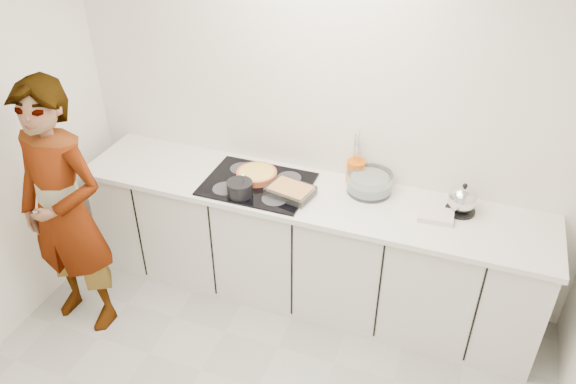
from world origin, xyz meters
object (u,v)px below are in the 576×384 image
(tart_dish, at_px, (257,174))
(mixing_bowl, at_px, (369,183))
(saucepan, at_px, (240,188))
(hob, at_px, (258,184))
(utensil_crock, at_px, (356,171))
(kettle, at_px, (462,200))
(baking_dish, at_px, (291,190))
(cook, at_px, (65,213))

(tart_dish, distance_m, mixing_bowl, 0.78)
(saucepan, bearing_deg, hob, 71.80)
(saucepan, xyz_separation_m, utensil_crock, (0.67, 0.44, 0.02))
(hob, xyz_separation_m, utensil_crock, (0.62, 0.28, 0.07))
(tart_dish, xyz_separation_m, kettle, (1.37, 0.08, 0.05))
(mixing_bowl, bearing_deg, tart_dish, -171.47)
(tart_dish, bearing_deg, mixing_bowl, 8.53)
(saucepan, height_order, baking_dish, saucepan)
(hob, xyz_separation_m, baking_dish, (0.26, -0.05, 0.04))
(kettle, height_order, cook, cook)
(mixing_bowl, height_order, cook, cook)
(mixing_bowl, xyz_separation_m, cook, (-1.78, -0.91, -0.07))
(tart_dish, xyz_separation_m, baking_dish, (0.30, -0.12, 0.01))
(utensil_crock, bearing_deg, tart_dish, -162.34)
(kettle, bearing_deg, saucepan, -167.05)
(hob, xyz_separation_m, mixing_bowl, (0.74, 0.18, 0.06))
(baking_dish, distance_m, kettle, 1.10)
(utensil_crock, bearing_deg, baking_dish, -137.37)
(tart_dish, bearing_deg, cook, -141.78)
(saucepan, bearing_deg, cook, -150.60)
(tart_dish, height_order, mixing_bowl, mixing_bowl)
(kettle, height_order, utensil_crock, kettle)
(hob, distance_m, mixing_bowl, 0.76)
(saucepan, bearing_deg, mixing_bowl, 23.99)
(hob, xyz_separation_m, tart_dish, (-0.03, 0.07, 0.03))
(hob, relative_size, utensil_crock, 4.51)
(hob, height_order, cook, cook)
(mixing_bowl, relative_size, cook, 0.20)
(utensil_crock, relative_size, cook, 0.09)
(baking_dish, xyz_separation_m, kettle, (1.08, 0.20, 0.05))
(hob, height_order, utensil_crock, utensil_crock)
(baking_dish, bearing_deg, utensil_crock, 42.63)
(baking_dish, height_order, utensil_crock, utensil_crock)
(hob, bearing_deg, baking_dish, -11.37)
(baking_dish, relative_size, mixing_bowl, 0.91)
(mixing_bowl, bearing_deg, cook, -152.95)
(utensil_crock, distance_m, cook, 1.94)
(mixing_bowl, distance_m, kettle, 0.60)
(baking_dish, bearing_deg, cook, -152.72)
(tart_dish, distance_m, saucepan, 0.24)
(saucepan, bearing_deg, kettle, 12.95)
(tart_dish, relative_size, kettle, 1.36)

